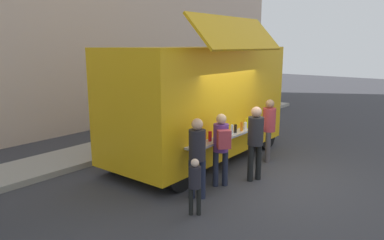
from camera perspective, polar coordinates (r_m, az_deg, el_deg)
The scene contains 9 objects.
ground_plane at distance 8.98m, azimuth 9.90°, elevation -8.83°, with size 60.00×60.00×0.00m, color #38383D.
curb_strip at distance 9.78m, azimuth -26.66°, elevation -7.75°, with size 28.00×1.60×0.15m, color #9E998E.
food_truck_main at distance 9.76m, azimuth 1.27°, elevation 3.23°, with size 5.57×3.12×3.81m.
trash_bin at distance 14.10m, azimuth 2.57°, elevation 0.85°, with size 0.60×0.60×0.90m, color #306639.
customer_front_ordering at distance 8.41m, azimuth 10.10°, elevation -2.69°, with size 0.36×0.36×1.77m.
customer_mid_with_backpack at distance 7.95m, azimuth 4.69°, elevation -3.66°, with size 0.51×0.53×1.67m.
customer_rear_waiting at distance 7.32m, azimuth 0.82°, elevation -5.03°, with size 0.35×0.35×1.71m.
customer_extra_browsing at distance 9.92m, azimuth 12.18°, elevation -0.72°, with size 0.35×0.35×1.72m.
child_near_queue at distance 6.72m, azimuth 0.47°, elevation -9.84°, with size 0.23×0.23×1.11m.
Camera 1 is at (-7.37, -4.05, 3.15)m, focal length 33.40 mm.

